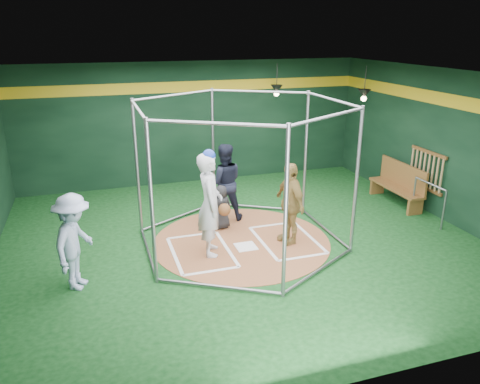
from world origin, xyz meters
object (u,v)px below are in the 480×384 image
object	(u,v)px
visitor_leopard	(290,203)
dugout_bench	(399,183)
umpire	(224,182)
batter_figure	(210,203)

from	to	relation	value
visitor_leopard	dugout_bench	size ratio (longest dim) A/B	0.95
visitor_leopard	umpire	distance (m)	1.89
dugout_bench	visitor_leopard	bearing A→B (deg)	-160.49
visitor_leopard	dugout_bench	world-z (taller)	visitor_leopard
batter_figure	dugout_bench	world-z (taller)	batter_figure
umpire	visitor_leopard	bearing A→B (deg)	128.86
batter_figure	visitor_leopard	size ratio (longest dim) A/B	1.24
batter_figure	visitor_leopard	bearing A→B (deg)	0.41
umpire	dugout_bench	xyz separation A→B (m)	(4.64, -0.33, -0.39)
batter_figure	umpire	distance (m)	1.81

